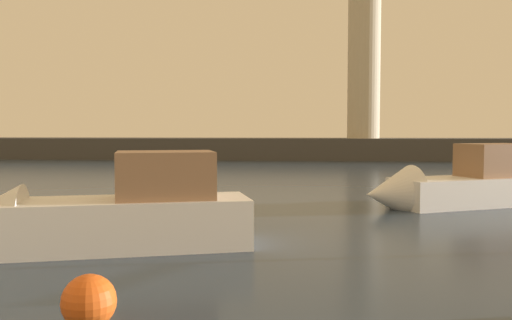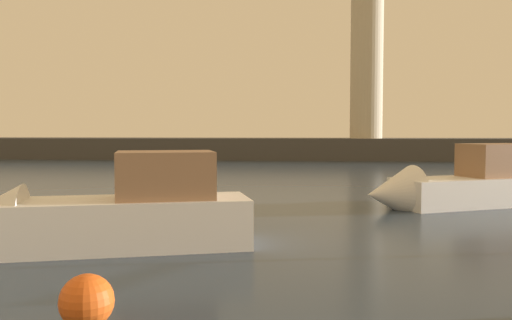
{
  "view_description": "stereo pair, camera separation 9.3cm",
  "coord_description": "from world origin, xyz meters",
  "px_view_note": "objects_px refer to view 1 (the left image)",
  "views": [
    {
      "loc": [
        0.53,
        -0.74,
        3.09
      ],
      "look_at": [
        -0.63,
        13.63,
        2.28
      ],
      "focal_mm": 37.58,
      "sensor_mm": 36.0,
      "label": 1
    },
    {
      "loc": [
        0.63,
        -0.73,
        3.09
      ],
      "look_at": [
        -0.63,
        13.63,
        2.28
      ],
      "focal_mm": 37.58,
      "sensor_mm": 36.0,
      "label": 2
    }
  ],
  "objects_px": {
    "lighthouse": "(364,53)",
    "motorboat_3": "(455,186)",
    "motorboat_2": "(99,215)",
    "mooring_buoy": "(89,302)"
  },
  "relations": [
    {
      "from": "motorboat_2",
      "to": "motorboat_3",
      "type": "distance_m",
      "value": 14.37
    },
    {
      "from": "lighthouse",
      "to": "motorboat_3",
      "type": "xyz_separation_m",
      "value": [
        -0.32,
        -34.04,
        -10.14
      ]
    },
    {
      "from": "lighthouse",
      "to": "motorboat_2",
      "type": "bearing_deg",
      "value": -105.34
    },
    {
      "from": "lighthouse",
      "to": "motorboat_3",
      "type": "distance_m",
      "value": 35.52
    },
    {
      "from": "motorboat_3",
      "to": "lighthouse",
      "type": "bearing_deg",
      "value": 89.46
    },
    {
      "from": "lighthouse",
      "to": "motorboat_2",
      "type": "relative_size",
      "value": 2.34
    },
    {
      "from": "mooring_buoy",
      "to": "lighthouse",
      "type": "bearing_deg",
      "value": 78.47
    },
    {
      "from": "lighthouse",
      "to": "mooring_buoy",
      "type": "xyz_separation_m",
      "value": [
        -9.83,
        -48.17,
        -10.55
      ]
    },
    {
      "from": "motorboat_2",
      "to": "motorboat_3",
      "type": "xyz_separation_m",
      "value": [
        11.41,
        8.74,
        -0.05
      ]
    },
    {
      "from": "motorboat_2",
      "to": "mooring_buoy",
      "type": "relative_size",
      "value": 9.28
    }
  ]
}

